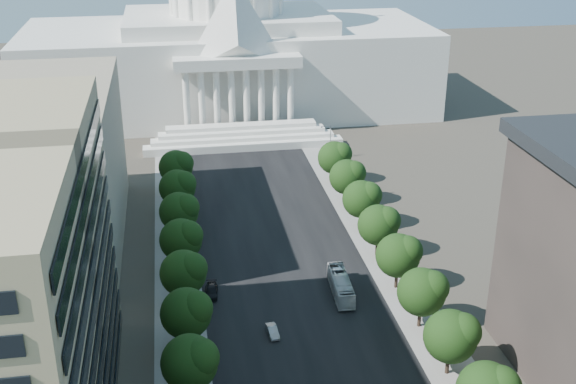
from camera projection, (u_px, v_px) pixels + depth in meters
road_asphalt at (277, 247)px, 137.75m from camera, size 30.00×260.00×0.01m
sidewalk_left at (176, 255)px, 134.85m from camera, size 8.00×260.00×0.02m
sidewalk_right at (373, 240)px, 140.65m from camera, size 8.00×260.00×0.02m
capitol at (228, 43)px, 215.91m from camera, size 120.00×56.00×73.00m
office_block_left_far at (12, 171)px, 133.59m from camera, size 38.00×52.00×30.00m
tree_l_d at (192, 361)px, 94.27m from camera, size 7.79×7.60×9.97m
tree_l_e at (188, 312)px, 105.14m from camera, size 7.79×7.60×9.97m
tree_l_f at (185, 272)px, 116.02m from camera, size 7.79×7.60×9.97m
tree_l_g at (183, 239)px, 126.90m from camera, size 7.79×7.60×9.97m
tree_l_h at (181, 211)px, 137.78m from camera, size 7.79×7.60×9.97m
tree_l_i at (179, 187)px, 148.66m from camera, size 7.79×7.60×9.97m
tree_l_j at (177, 166)px, 159.54m from camera, size 7.79×7.60×9.97m
tree_r_d at (453, 335)px, 99.76m from camera, size 7.79×7.60×9.97m
tree_r_e at (424, 291)px, 110.64m from camera, size 7.79×7.60×9.97m
tree_r_f at (400, 254)px, 121.52m from camera, size 7.79×7.60×9.97m
tree_r_g at (380, 224)px, 132.40m from camera, size 7.79×7.60×9.97m
tree_r_h at (363, 198)px, 143.28m from camera, size 7.79×7.60×9.97m
tree_r_i at (349, 176)px, 154.16m from camera, size 7.79×7.60×9.97m
tree_r_j at (336, 157)px, 165.04m from camera, size 7.79×7.60×9.97m
streetlight_c at (433, 293)px, 111.30m from camera, size 2.61×0.44×9.00m
streetlight_d at (386, 224)px, 133.97m from camera, size 2.61×0.44×9.00m
streetlight_e at (353, 174)px, 156.63m from camera, size 2.61×0.44×9.00m
streetlight_f at (328, 138)px, 179.30m from camera, size 2.61×0.44×9.00m
car_silver at (273, 331)px, 110.75m from camera, size 1.80×4.21×1.35m
car_dark_b at (211, 291)px, 121.46m from camera, size 2.64×5.45×1.53m
city_bus at (341, 285)px, 121.49m from camera, size 3.46×12.13×3.34m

